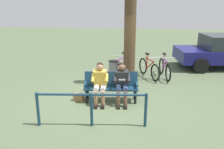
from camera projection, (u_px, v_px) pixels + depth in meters
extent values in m
plane|color=#566647|center=(104.00, 102.00, 7.15)|extent=(40.00, 40.00, 0.00)
cube|color=navy|center=(111.00, 88.00, 7.10)|extent=(1.63, 0.56, 0.05)
cube|color=navy|center=(111.00, 78.00, 7.21)|extent=(1.61, 0.26, 0.42)
cube|color=navy|center=(137.00, 84.00, 7.04)|extent=(0.09, 0.40, 0.05)
cube|color=navy|center=(85.00, 83.00, 7.07)|extent=(0.09, 0.40, 0.05)
cylinder|color=black|center=(135.00, 97.00, 6.99)|extent=(0.07, 0.07, 0.40)
cylinder|color=black|center=(86.00, 97.00, 7.02)|extent=(0.07, 0.07, 0.40)
cylinder|color=black|center=(135.00, 93.00, 7.31)|extent=(0.07, 0.07, 0.40)
cylinder|color=black|center=(88.00, 93.00, 7.34)|extent=(0.07, 0.07, 0.40)
cube|color=#262628|center=(122.00, 79.00, 7.03)|extent=(0.40, 0.34, 0.55)
sphere|color=brown|center=(122.00, 67.00, 6.90)|extent=(0.21, 0.21, 0.21)
sphere|color=black|center=(122.00, 66.00, 6.92)|extent=(0.20, 0.20, 0.20)
cylinder|color=#334772|center=(125.00, 88.00, 6.90)|extent=(0.18, 0.41, 0.15)
cylinder|color=brown|center=(125.00, 99.00, 6.78)|extent=(0.11, 0.11, 0.45)
cube|color=black|center=(125.00, 107.00, 6.75)|extent=(0.11, 0.23, 0.07)
cylinder|color=#262628|center=(129.00, 78.00, 6.89)|extent=(0.11, 0.31, 0.23)
cylinder|color=#334772|center=(118.00, 88.00, 6.90)|extent=(0.18, 0.41, 0.15)
cylinder|color=brown|center=(118.00, 99.00, 6.79)|extent=(0.11, 0.11, 0.45)
cube|color=black|center=(118.00, 107.00, 6.75)|extent=(0.11, 0.23, 0.07)
cylinder|color=#262628|center=(115.00, 78.00, 6.90)|extent=(0.11, 0.31, 0.23)
cube|color=silver|center=(122.00, 80.00, 6.72)|extent=(0.21, 0.14, 0.09)
cube|color=gold|center=(100.00, 79.00, 7.04)|extent=(0.40, 0.34, 0.55)
sphere|color=#A87554|center=(100.00, 67.00, 6.92)|extent=(0.21, 0.21, 0.21)
sphere|color=black|center=(100.00, 66.00, 6.93)|extent=(0.20, 0.20, 0.20)
cylinder|color=white|center=(103.00, 88.00, 6.91)|extent=(0.18, 0.41, 0.15)
cylinder|color=#A87554|center=(103.00, 99.00, 6.80)|extent=(0.11, 0.11, 0.45)
cube|color=black|center=(103.00, 107.00, 6.76)|extent=(0.11, 0.23, 0.07)
cylinder|color=gold|center=(107.00, 78.00, 6.90)|extent=(0.11, 0.31, 0.23)
cylinder|color=white|center=(96.00, 88.00, 6.92)|extent=(0.18, 0.41, 0.15)
cylinder|color=#A87554|center=(96.00, 99.00, 6.80)|extent=(0.11, 0.11, 0.45)
cube|color=black|center=(96.00, 107.00, 6.76)|extent=(0.11, 0.23, 0.07)
cylinder|color=gold|center=(93.00, 78.00, 6.91)|extent=(0.11, 0.31, 0.23)
cube|color=olive|center=(79.00, 97.00, 7.21)|extent=(0.32, 0.20, 0.24)
cylinder|color=#4C3823|center=(130.00, 30.00, 8.08)|extent=(0.40, 0.40, 3.89)
cylinder|color=slate|center=(113.00, 72.00, 8.69)|extent=(0.33, 0.33, 0.82)
cylinder|color=black|center=(113.00, 61.00, 8.56)|extent=(0.35, 0.35, 0.03)
torus|color=black|center=(168.00, 73.00, 8.88)|extent=(0.16, 0.66, 0.66)
cylinder|color=silver|center=(168.00, 73.00, 8.88)|extent=(0.06, 0.07, 0.06)
torus|color=black|center=(161.00, 66.00, 9.86)|extent=(0.16, 0.66, 0.66)
cylinder|color=silver|center=(161.00, 66.00, 9.86)|extent=(0.06, 0.07, 0.06)
cylinder|color=#8C268C|center=(165.00, 60.00, 9.26)|extent=(0.13, 0.63, 0.04)
cylinder|color=#8C268C|center=(165.00, 65.00, 9.24)|extent=(0.13, 0.60, 0.43)
cylinder|color=#8C268C|center=(164.00, 61.00, 9.46)|extent=(0.04, 0.04, 0.55)
cube|color=black|center=(164.00, 54.00, 9.37)|extent=(0.12, 0.23, 0.05)
cylinder|color=#B2B2B7|center=(168.00, 58.00, 8.82)|extent=(0.48, 0.10, 0.03)
torus|color=black|center=(155.00, 73.00, 8.93)|extent=(0.33, 0.62, 0.66)
cylinder|color=silver|center=(155.00, 73.00, 8.93)|extent=(0.07, 0.08, 0.06)
torus|color=black|center=(143.00, 66.00, 9.85)|extent=(0.33, 0.62, 0.66)
cylinder|color=silver|center=(143.00, 66.00, 9.85)|extent=(0.07, 0.08, 0.06)
cylinder|color=#B71414|center=(149.00, 60.00, 9.28)|extent=(0.30, 0.59, 0.04)
cylinder|color=#B71414|center=(150.00, 65.00, 9.26)|extent=(0.29, 0.56, 0.43)
cylinder|color=#B71414|center=(147.00, 61.00, 9.47)|extent=(0.04, 0.04, 0.55)
cube|color=black|center=(147.00, 54.00, 9.38)|extent=(0.17, 0.24, 0.05)
cylinder|color=#B2B2B7|center=(155.00, 58.00, 8.86)|extent=(0.45, 0.23, 0.03)
torus|color=black|center=(133.00, 73.00, 8.91)|extent=(0.06, 0.66, 0.66)
cylinder|color=silver|center=(133.00, 73.00, 8.91)|extent=(0.05, 0.06, 0.06)
torus|color=black|center=(133.00, 66.00, 9.88)|extent=(0.06, 0.66, 0.66)
cylinder|color=silver|center=(133.00, 66.00, 9.88)|extent=(0.05, 0.06, 0.06)
cylinder|color=#337238|center=(134.00, 60.00, 9.28)|extent=(0.04, 0.63, 0.04)
cylinder|color=#337238|center=(133.00, 65.00, 9.26)|extent=(0.04, 0.60, 0.43)
cylinder|color=#337238|center=(134.00, 61.00, 9.48)|extent=(0.04, 0.04, 0.55)
cube|color=black|center=(134.00, 54.00, 9.39)|extent=(0.09, 0.22, 0.05)
cylinder|color=#B2B2B7|center=(134.00, 58.00, 8.84)|extent=(0.48, 0.03, 0.03)
torus|color=black|center=(116.00, 71.00, 9.20)|extent=(0.32, 0.63, 0.66)
cylinder|color=silver|center=(116.00, 71.00, 9.20)|extent=(0.07, 0.08, 0.06)
torus|color=black|center=(127.00, 65.00, 10.05)|extent=(0.32, 0.63, 0.66)
cylinder|color=silver|center=(127.00, 65.00, 10.05)|extent=(0.07, 0.08, 0.06)
cylinder|color=#8C268C|center=(122.00, 58.00, 9.51)|extent=(0.29, 0.59, 0.04)
cylinder|color=#8C268C|center=(121.00, 64.00, 9.50)|extent=(0.28, 0.56, 0.43)
cylinder|color=#8C268C|center=(124.00, 59.00, 9.69)|extent=(0.04, 0.04, 0.55)
cube|color=black|center=(124.00, 53.00, 9.60)|extent=(0.17, 0.24, 0.05)
cylinder|color=#B2B2B7|center=(117.00, 56.00, 9.12)|extent=(0.45, 0.22, 0.03)
cylinder|color=navy|center=(146.00, 110.00, 5.65)|extent=(0.07, 0.07, 0.85)
cylinder|color=navy|center=(92.00, 110.00, 5.68)|extent=(0.07, 0.07, 0.85)
cylinder|color=navy|center=(38.00, 109.00, 5.70)|extent=(0.07, 0.07, 0.85)
cylinder|color=navy|center=(91.00, 95.00, 5.56)|extent=(2.57, 0.26, 0.06)
cube|color=navy|center=(224.00, 54.00, 10.73)|extent=(4.38, 2.28, 0.55)
cylinder|color=black|center=(201.00, 66.00, 9.92)|extent=(0.66, 0.29, 0.64)
cylinder|color=black|center=(187.00, 56.00, 11.64)|extent=(0.66, 0.29, 0.64)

